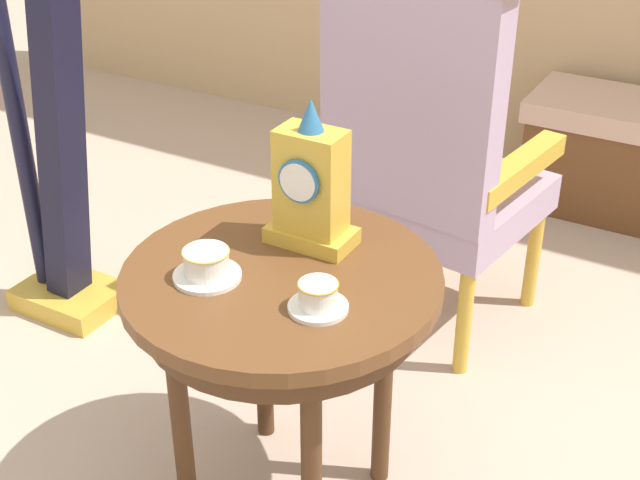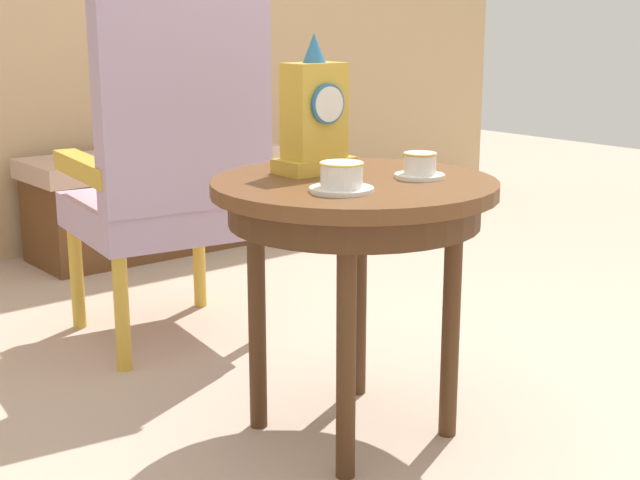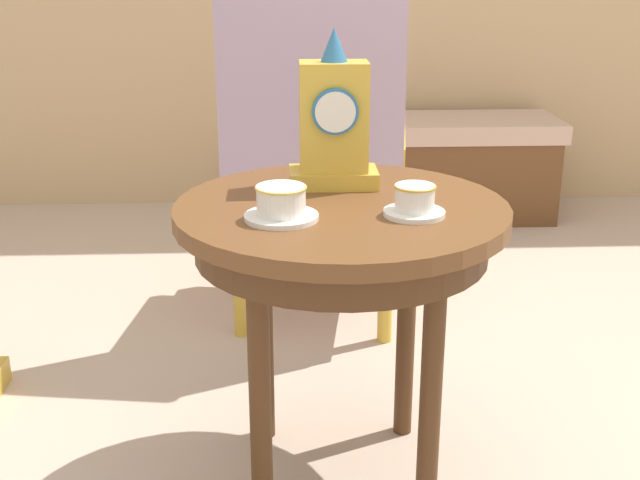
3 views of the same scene
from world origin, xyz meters
name	(u,v)px [view 2 (image 2 of 3)]	position (x,y,z in m)	size (l,w,h in m)	color
ground_plane	(351,439)	(0.00, 0.00, 0.00)	(10.00, 10.00, 0.00)	#BCA38E
side_table	(354,212)	(0.04, 0.04, 0.56)	(0.68, 0.68, 0.64)	brown
teacup_left	(342,178)	(-0.09, -0.06, 0.67)	(0.14, 0.14, 0.07)	white
teacup_right	(420,166)	(0.17, -0.05, 0.67)	(0.12, 0.12, 0.06)	white
mantel_clock	(315,117)	(0.03, 0.17, 0.78)	(0.19, 0.11, 0.34)	gold
armchair	(172,159)	(0.02, 0.85, 0.59)	(0.61, 0.60, 1.14)	#B299B7
window_bench	(155,201)	(0.56, 1.95, 0.22)	(1.11, 0.40, 0.44)	#CCA893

